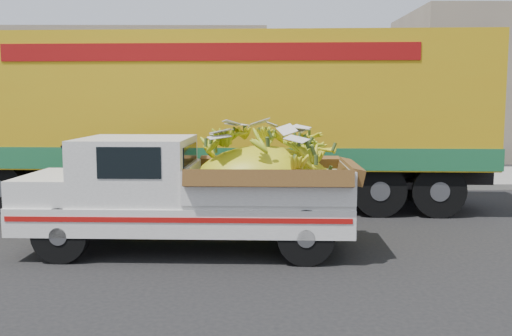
{
  "coord_description": "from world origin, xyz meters",
  "views": [
    {
      "loc": [
        0.45,
        -8.97,
        2.38
      ],
      "look_at": [
        0.53,
        0.55,
        1.26
      ],
      "focal_mm": 40.0,
      "sensor_mm": 36.0,
      "label": 1
    }
  ],
  "objects": [
    {
      "name": "ground",
      "position": [
        0.0,
        0.0,
        0.0
      ],
      "size": [
        100.0,
        100.0,
        0.0
      ],
      "primitive_type": "plane",
      "color": "black",
      "rests_on": "ground"
    },
    {
      "name": "curb",
      "position": [
        0.0,
        6.26,
        0.07
      ],
      "size": [
        60.0,
        0.25,
        0.15
      ],
      "primitive_type": "cube",
      "color": "gray",
      "rests_on": "ground"
    },
    {
      "name": "pickup_truck",
      "position": [
        -0.17,
        -0.01,
        0.97
      ],
      "size": [
        5.23,
        2.1,
        1.8
      ],
      "rotation": [
        0.0,
        0.0,
        -0.04
      ],
      "color": "black",
      "rests_on": "ground"
    },
    {
      "name": "semi_trailer",
      "position": [
        -0.32,
        3.8,
        2.12
      ],
      "size": [
        12.04,
        3.17,
        3.8
      ],
      "rotation": [
        0.0,
        0.0,
        -0.06
      ],
      "color": "black",
      "rests_on": "ground"
    },
    {
      "name": "sidewalk",
      "position": [
        0.0,
        8.36,
        0.07
      ],
      "size": [
        60.0,
        4.0,
        0.14
      ],
      "primitive_type": "cube",
      "color": "gray",
      "rests_on": "ground"
    },
    {
      "name": "building_left",
      "position": [
        -8.0,
        14.26,
        2.5
      ],
      "size": [
        18.0,
        6.0,
        5.0
      ],
      "primitive_type": "cube",
      "color": "gray",
      "rests_on": "ground"
    }
  ]
}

